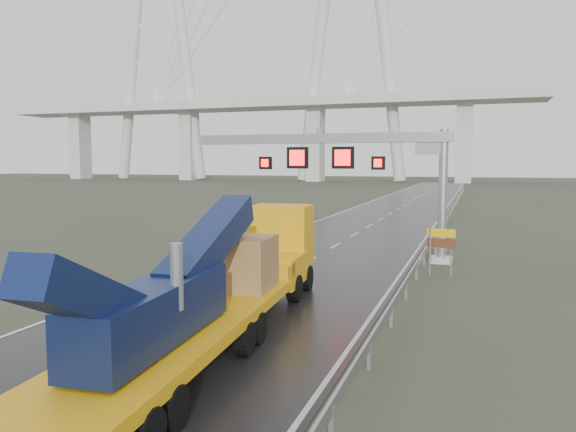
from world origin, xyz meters
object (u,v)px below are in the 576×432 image
(sign_gantry, at_px, (355,159))
(exit_sign_pair, at_px, (441,243))
(heavy_haul_truck, at_px, (228,281))
(striped_barrier, at_px, (440,247))

(sign_gantry, height_order, exit_sign_pair, sign_gantry)
(heavy_haul_truck, height_order, exit_sign_pair, heavy_haul_truck)
(striped_barrier, bearing_deg, sign_gantry, -145.90)
(exit_sign_pair, bearing_deg, striped_barrier, 107.76)
(heavy_haul_truck, relative_size, exit_sign_pair, 7.99)
(sign_gantry, distance_m, exit_sign_pair, 7.50)
(heavy_haul_truck, bearing_deg, striped_barrier, 67.98)
(exit_sign_pair, distance_m, striped_barrier, 6.06)
(sign_gantry, bearing_deg, striped_barrier, 23.53)
(exit_sign_pair, bearing_deg, sign_gantry, 155.80)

